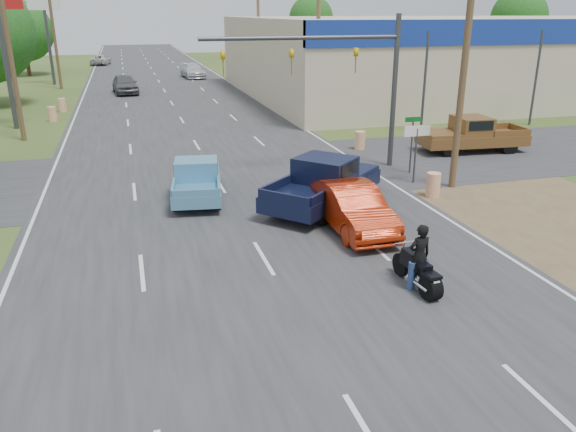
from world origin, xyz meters
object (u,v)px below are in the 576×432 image
object	(u,v)px
rider	(419,259)
navy_pickup	(325,182)
distant_car_grey	(125,84)
distant_car_silver	(193,71)
distant_car_white	(101,60)
motorcycle	(419,273)
brown_pickup	(470,134)
blue_pickup	(197,178)
red_convertible	(353,208)

from	to	relation	value
rider	navy_pickup	xyz separation A→B (m)	(-0.08, 7.26, 0.08)
distant_car_grey	distant_car_silver	xyz separation A→B (m)	(7.53, 11.35, -0.09)
distant_car_white	navy_pickup	bearing A→B (deg)	106.80
motorcycle	brown_pickup	xyz separation A→B (m)	(10.33, 13.64, 0.45)
brown_pickup	distant_car_grey	world-z (taller)	brown_pickup
motorcycle	blue_pickup	world-z (taller)	blue_pickup
motorcycle	navy_pickup	xyz separation A→B (m)	(-0.08, 7.31, 0.48)
distant_car_grey	distant_car_white	world-z (taller)	distant_car_grey
motorcycle	distant_car_grey	xyz separation A→B (m)	(-7.06, 42.06, 0.37)
rider	distant_car_silver	bearing A→B (deg)	-95.08
motorcycle	distant_car_silver	distance (m)	53.41
red_convertible	blue_pickup	size ratio (longest dim) A/B	0.95
distant_car_silver	blue_pickup	bearing A→B (deg)	-101.61
distant_car_silver	navy_pickup	bearing A→B (deg)	-95.59
blue_pickup	navy_pickup	xyz separation A→B (m)	(4.59, -2.38, 0.17)
motorcycle	navy_pickup	distance (m)	7.33
motorcycle	brown_pickup	distance (m)	17.12
brown_pickup	distant_car_white	world-z (taller)	brown_pickup
red_convertible	distant_car_grey	world-z (taller)	distant_car_grey
red_convertible	blue_pickup	distance (m)	6.86
rider	distant_car_white	distance (m)	74.24
distant_car_white	brown_pickup	bearing A→B (deg)	117.02
blue_pickup	brown_pickup	bearing A→B (deg)	22.81
red_convertible	brown_pickup	xyz separation A→B (m)	(10.35, 8.98, 0.17)
red_convertible	rider	distance (m)	4.60
rider	navy_pickup	distance (m)	7.26
brown_pickup	distant_car_grey	size ratio (longest dim) A/B	1.15
blue_pickup	distant_car_grey	size ratio (longest dim) A/B	0.99
red_convertible	distant_car_white	distance (m)	69.69
red_convertible	distant_car_silver	size ratio (longest dim) A/B	0.89
motorcycle	blue_pickup	bearing A→B (deg)	111.12
red_convertible	distant_car_white	size ratio (longest dim) A/B	0.96
blue_pickup	distant_car_silver	world-z (taller)	blue_pickup
blue_pickup	distant_car_white	size ratio (longest dim) A/B	1.01
red_convertible	navy_pickup	world-z (taller)	navy_pickup
navy_pickup	distant_car_grey	xyz separation A→B (m)	(-6.98, 34.75, -0.11)
blue_pickup	distant_car_silver	size ratio (longest dim) A/B	0.94
red_convertible	motorcycle	world-z (taller)	red_convertible
navy_pickup	brown_pickup	distance (m)	12.18
red_convertible	distant_car_grey	bearing A→B (deg)	100.37
red_convertible	distant_car_grey	size ratio (longest dim) A/B	0.94
brown_pickup	motorcycle	bearing A→B (deg)	147.75
red_convertible	motorcycle	distance (m)	4.66
blue_pickup	distant_car_silver	xyz separation A→B (m)	(5.13, 43.71, -0.03)
motorcycle	blue_pickup	size ratio (longest dim) A/B	0.44
motorcycle	distant_car_white	size ratio (longest dim) A/B	0.45
navy_pickup	brown_pickup	world-z (taller)	navy_pickup
motorcycle	red_convertible	bearing A→B (deg)	85.66
navy_pickup	blue_pickup	bearing A→B (deg)	-159.63
distant_car_white	red_convertible	bearing A→B (deg)	106.53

